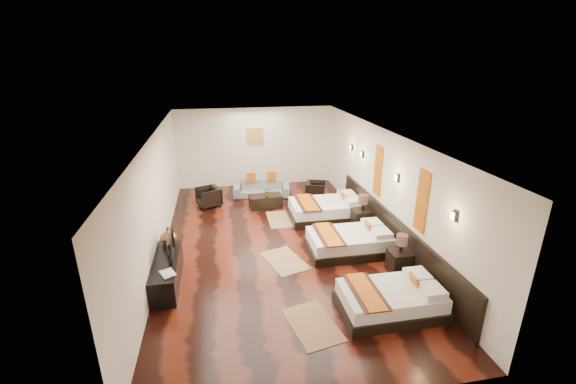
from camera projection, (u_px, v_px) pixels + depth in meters
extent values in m
cube|color=black|center=(276.00, 244.00, 9.50)|extent=(5.50, 9.50, 0.01)
cube|color=white|center=(275.00, 134.00, 8.54)|extent=(5.50, 9.50, 0.01)
cube|color=silver|center=(255.00, 147.00, 13.41)|extent=(5.50, 0.01, 2.80)
cube|color=silver|center=(157.00, 200.00, 8.55)|extent=(0.01, 9.50, 2.80)
cube|color=silver|center=(383.00, 185.00, 9.50)|extent=(0.01, 9.50, 2.80)
cube|color=black|center=(392.00, 233.00, 9.08)|extent=(0.08, 6.60, 0.90)
cube|color=black|center=(390.00, 306.00, 6.99)|extent=(1.88, 1.17, 0.20)
cube|color=white|center=(391.00, 296.00, 6.91)|extent=(1.80, 1.08, 0.27)
cube|color=#C85B0E|center=(415.00, 282.00, 6.90)|extent=(0.14, 0.29, 0.29)
cube|color=#38190F|center=(366.00, 292.00, 6.77)|extent=(0.49, 1.18, 0.02)
cube|color=#C85B0E|center=(366.00, 291.00, 6.77)|extent=(0.34, 1.18, 0.02)
cube|color=black|center=(348.00, 247.00, 9.11)|extent=(1.99, 1.23, 0.21)
cube|color=white|center=(349.00, 238.00, 9.03)|extent=(1.89, 1.13, 0.28)
cube|color=#C85B0E|center=(368.00, 227.00, 9.02)|extent=(0.15, 0.30, 0.31)
cube|color=#38190F|center=(328.00, 234.00, 8.89)|extent=(0.52, 1.25, 0.02)
cube|color=#C85B0E|center=(328.00, 234.00, 8.88)|extent=(0.36, 1.25, 0.02)
cube|color=black|center=(326.00, 215.00, 10.97)|extent=(2.10, 1.30, 0.22)
cube|color=white|center=(326.00, 206.00, 10.88)|extent=(2.00, 1.20, 0.30)
cube|color=#C85B0E|center=(343.00, 197.00, 10.88)|extent=(0.16, 0.32, 0.32)
cube|color=#38190F|center=(307.00, 203.00, 10.73)|extent=(0.55, 1.32, 0.02)
cube|color=#C85B0E|center=(308.00, 202.00, 10.73)|extent=(0.38, 1.32, 0.02)
cube|color=black|center=(399.00, 262.00, 8.18)|extent=(0.46, 0.46, 0.51)
cylinder|color=black|center=(401.00, 247.00, 8.06)|extent=(0.08, 0.08, 0.20)
cylinder|color=#3F2619|center=(402.00, 240.00, 8.00)|extent=(0.24, 0.24, 0.22)
cube|color=black|center=(362.00, 219.00, 10.26)|extent=(0.50, 0.50, 0.55)
cylinder|color=black|center=(363.00, 206.00, 10.12)|extent=(0.09, 0.09, 0.22)
cylinder|color=#3F2619|center=(363.00, 199.00, 10.05)|extent=(0.27, 0.27, 0.24)
cube|color=#97724D|center=(312.00, 325.00, 6.65)|extent=(0.98, 1.33, 0.01)
cube|color=#97724D|center=(284.00, 261.00, 8.72)|extent=(1.07, 1.37, 0.01)
cube|color=#97724D|center=(281.00, 219.00, 10.92)|extent=(0.76, 1.20, 0.01)
cube|color=black|center=(167.00, 271.00, 7.79)|extent=(0.50, 1.80, 0.55)
imported|color=black|center=(167.00, 246.00, 7.75)|extent=(0.14, 0.81, 0.47)
imported|color=black|center=(161.00, 276.00, 7.11)|extent=(0.36, 0.40, 0.03)
imported|color=brown|center=(168.00, 235.00, 8.30)|extent=(0.43, 0.43, 0.38)
imported|color=slate|center=(262.00, 188.00, 12.67)|extent=(1.95, 0.98, 0.54)
imported|color=black|center=(209.00, 197.00, 11.78)|extent=(0.88, 0.87, 0.62)
imported|color=black|center=(316.00, 190.00, 12.45)|extent=(0.79, 0.78, 0.57)
cube|color=black|center=(266.00, 201.00, 11.73)|extent=(1.04, 0.58, 0.40)
imported|color=#2D591D|center=(267.00, 192.00, 11.56)|extent=(0.26, 0.22, 0.28)
cube|color=#D86014|center=(422.00, 201.00, 7.64)|extent=(0.04, 0.40, 1.30)
cube|color=#D86014|center=(378.00, 171.00, 9.67)|extent=(0.04, 0.40, 1.30)
cube|color=black|center=(454.00, 216.00, 6.57)|extent=(0.06, 0.12, 0.18)
cube|color=#FFD18C|center=(453.00, 216.00, 6.56)|extent=(0.02, 0.10, 0.14)
cube|color=black|center=(397.00, 178.00, 8.60)|extent=(0.06, 0.12, 0.18)
cube|color=#FFD18C|center=(396.00, 178.00, 8.59)|extent=(0.02, 0.10, 0.14)
cube|color=black|center=(362.00, 155.00, 10.63)|extent=(0.06, 0.12, 0.18)
cube|color=#FFD18C|center=(361.00, 155.00, 10.62)|extent=(0.02, 0.10, 0.14)
cube|color=black|center=(351.00, 147.00, 11.46)|extent=(0.06, 0.12, 0.18)
cube|color=#FFD18C|center=(350.00, 147.00, 11.46)|extent=(0.02, 0.10, 0.14)
cube|color=#AD873F|center=(255.00, 136.00, 13.25)|extent=(0.60, 0.04, 0.60)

